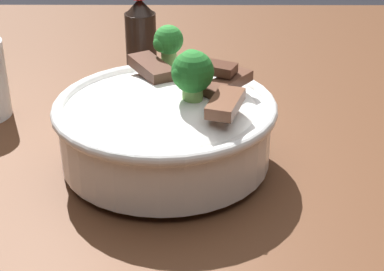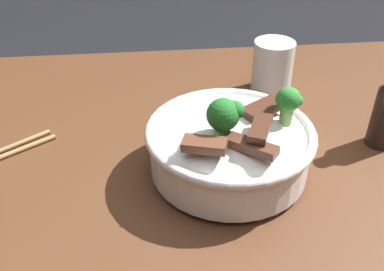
{
  "view_description": "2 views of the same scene",
  "coord_description": "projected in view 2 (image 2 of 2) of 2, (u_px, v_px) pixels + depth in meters",
  "views": [
    {
      "loc": [
        -0.52,
        0.07,
        1.11
      ],
      "look_at": [
        0.04,
        0.08,
        0.81
      ],
      "focal_mm": 57.72,
      "sensor_mm": 36.0,
      "label": 1
    },
    {
      "loc": [
        -0.07,
        -0.35,
        1.16
      ],
      "look_at": [
        -0.02,
        0.14,
        0.83
      ],
      "focal_mm": 40.46,
      "sensor_mm": 36.0,
      "label": 2
    }
  ],
  "objects": [
    {
      "name": "rice_bowl",
      "position": [
        230.0,
        142.0,
        0.56
      ],
      "size": [
        0.22,
        0.22,
        0.13
      ],
      "color": "white",
      "rests_on": "dining_table"
    },
    {
      "name": "drinking_glass",
      "position": [
        272.0,
        69.0,
        0.76
      ],
      "size": [
        0.07,
        0.07,
        0.09
      ],
      "color": "white",
      "rests_on": "dining_table"
    }
  ]
}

